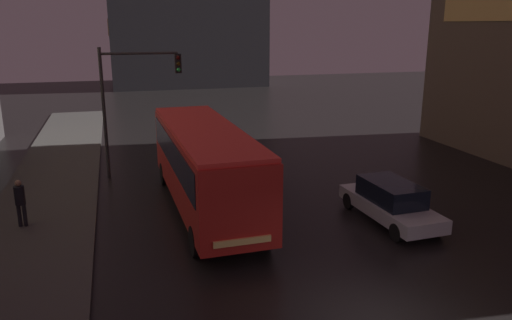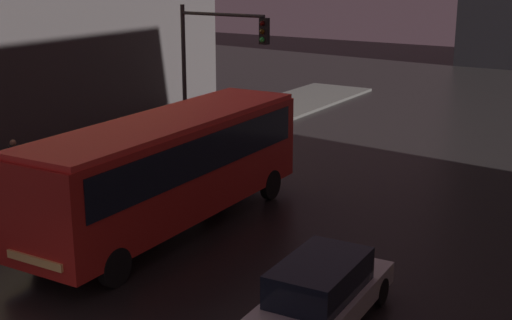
% 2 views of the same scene
% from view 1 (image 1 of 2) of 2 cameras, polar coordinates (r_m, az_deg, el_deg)
% --- Properties ---
extents(sidewalk_left, '(4.00, 48.00, 0.15)m').
position_cam_1_polar(sidewalk_left, '(21.00, -23.22, -5.82)').
color(sidewalk_left, '#3D3A38').
rests_on(sidewalk_left, ground).
extents(bus_near, '(2.85, 10.70, 3.38)m').
position_cam_1_polar(bus_near, '(19.48, -5.86, 0.00)').
color(bus_near, '#AD1E19').
rests_on(bus_near, ground).
extents(car_taxi, '(1.98, 4.81, 1.54)m').
position_cam_1_polar(car_taxi, '(19.36, 15.09, -4.59)').
color(car_taxi, '#B7B7BC').
rests_on(car_taxi, ground).
extents(pedestrian_near, '(0.44, 0.44, 1.73)m').
position_cam_1_polar(pedestrian_near, '(19.65, -25.36, -4.08)').
color(pedestrian_near, black).
rests_on(pedestrian_near, sidewalk_left).
extents(traffic_light_main, '(3.76, 0.35, 6.19)m').
position_cam_1_polar(traffic_light_main, '(24.28, -14.05, 7.81)').
color(traffic_light_main, '#2D2D2D').
rests_on(traffic_light_main, ground).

